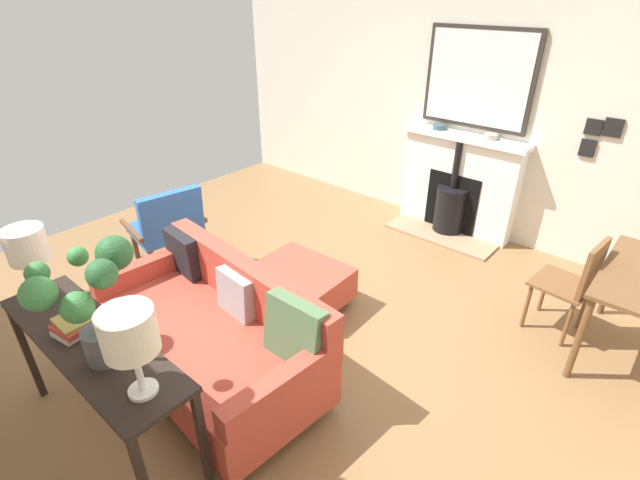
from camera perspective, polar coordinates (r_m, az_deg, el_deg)
ground_plane at (r=3.97m, az=-1.77°, el=-9.68°), size 5.04×6.36×0.01m
wall_left at (r=5.34m, az=17.27°, el=16.18°), size 0.12×6.36×2.81m
fireplace at (r=5.36m, az=16.54°, el=6.05°), size 0.61×1.36×1.11m
mirror_over_mantel at (r=5.15m, az=19.01°, el=18.37°), size 0.04×1.13×0.98m
mantel_bowl_near at (r=5.30m, az=14.58°, el=13.45°), size 0.15×0.15×0.05m
mantel_bowl_far at (r=5.08m, az=20.42°, el=11.96°), size 0.14×0.14×0.06m
sofa at (r=3.37m, az=-13.07°, el=-11.11°), size 1.02×1.86×0.84m
ottoman at (r=4.01m, az=-2.27°, el=-5.18°), size 0.61×0.79×0.37m
armchair_accent at (r=4.70m, az=-18.35°, el=1.93°), size 0.76×0.68×0.84m
console_table at (r=2.91m, az=-26.31°, el=-12.48°), size 0.39×1.49×0.79m
table_lamp_near_end at (r=3.13m, az=-32.52°, el=-0.80°), size 0.23×0.23×0.49m
table_lamp_far_end at (r=2.21m, az=-22.58°, el=-10.73°), size 0.25×0.25×0.47m
potted_plant at (r=2.43m, az=-26.81°, el=-6.18°), size 0.53×0.44×0.65m
book_stack at (r=2.92m, az=-27.85°, el=-9.15°), size 0.26×0.22×0.08m
dining_chair_near_fireplace at (r=4.03m, az=29.09°, el=-4.43°), size 0.44×0.44×0.86m
photo_gallery_row at (r=4.91m, az=31.27°, el=11.14°), size 0.02×0.29×0.37m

